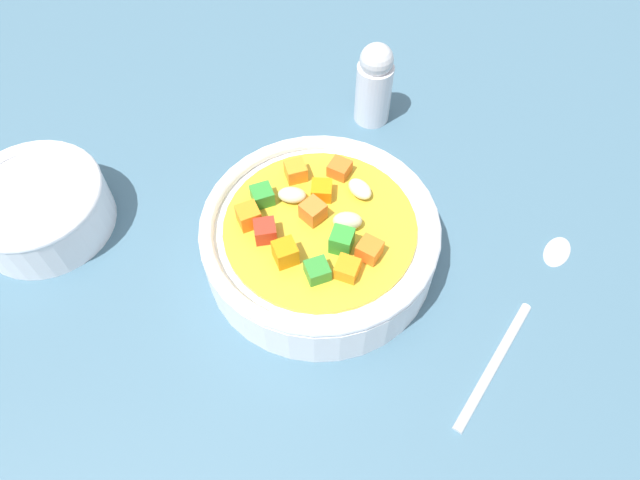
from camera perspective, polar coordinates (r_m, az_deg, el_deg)
ground_plane at (r=49.91cm, az=-0.00°, el=-2.30°), size 140.00×140.00×2.00cm
soup_bowl_main at (r=46.70cm, az=-0.02°, el=0.19°), size 19.16×19.16×6.47cm
spoon at (r=48.93cm, az=19.73°, el=-6.53°), size 12.19×17.94×0.83cm
side_bowl_small at (r=54.70cm, az=-26.21°, el=2.98°), size 11.89×11.89×4.71cm
pepper_shaker at (r=57.29cm, az=5.42°, el=15.22°), size 3.55×3.55×8.68cm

